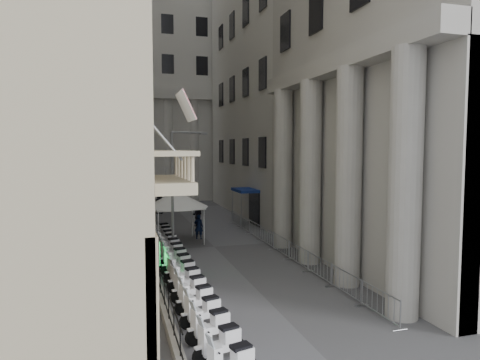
{
  "coord_description": "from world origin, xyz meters",
  "views": [
    {
      "loc": [
        -5.96,
        -7.35,
        6.36
      ],
      "look_at": [
        0.93,
        16.39,
        4.5
      ],
      "focal_mm": 32.0,
      "sensor_mm": 36.0,
      "label": 1
    }
  ],
  "objects_px": {
    "info_kiosk": "(156,257)",
    "pedestrian_a": "(199,227)",
    "street_lamp": "(176,182)",
    "security_tent": "(179,200)",
    "pedestrian_b": "(197,215)"
  },
  "relations": [
    {
      "from": "info_kiosk",
      "to": "pedestrian_a",
      "type": "bearing_deg",
      "value": 65.59
    },
    {
      "from": "street_lamp",
      "to": "pedestrian_a",
      "type": "relative_size",
      "value": 4.26
    },
    {
      "from": "street_lamp",
      "to": "info_kiosk",
      "type": "bearing_deg",
      "value": -125.76
    },
    {
      "from": "street_lamp",
      "to": "info_kiosk",
      "type": "distance_m",
      "value": 5.91
    },
    {
      "from": "street_lamp",
      "to": "pedestrian_a",
      "type": "height_order",
      "value": "street_lamp"
    },
    {
      "from": "security_tent",
      "to": "info_kiosk",
      "type": "distance_m",
      "value": 8.12
    },
    {
      "from": "pedestrian_a",
      "to": "pedestrian_b",
      "type": "bearing_deg",
      "value": -74.47
    },
    {
      "from": "info_kiosk",
      "to": "security_tent",
      "type": "bearing_deg",
      "value": 73.32
    },
    {
      "from": "pedestrian_b",
      "to": "pedestrian_a",
      "type": "bearing_deg",
      "value": 92.14
    },
    {
      "from": "security_tent",
      "to": "pedestrian_a",
      "type": "height_order",
      "value": "security_tent"
    },
    {
      "from": "info_kiosk",
      "to": "pedestrian_b",
      "type": "relative_size",
      "value": 1.12
    },
    {
      "from": "street_lamp",
      "to": "info_kiosk",
      "type": "height_order",
      "value": "street_lamp"
    },
    {
      "from": "street_lamp",
      "to": "pedestrian_b",
      "type": "relative_size",
      "value": 4.02
    },
    {
      "from": "info_kiosk",
      "to": "pedestrian_b",
      "type": "xyz_separation_m",
      "value": [
        4.48,
        13.16,
        -0.12
      ]
    },
    {
      "from": "info_kiosk",
      "to": "pedestrian_a",
      "type": "height_order",
      "value": "info_kiosk"
    }
  ]
}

